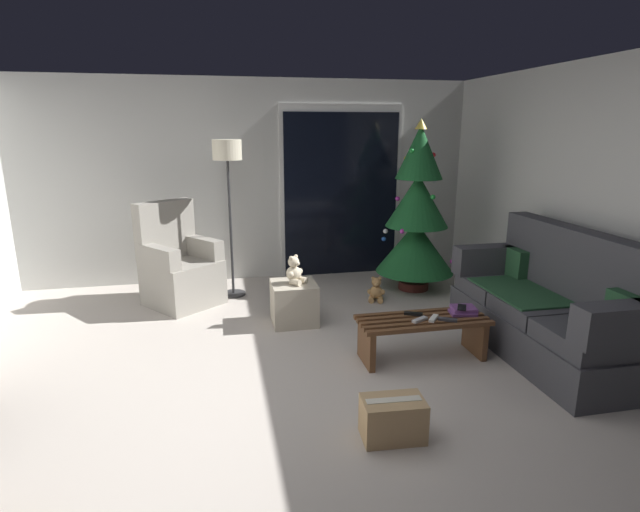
{
  "coord_description": "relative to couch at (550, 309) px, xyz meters",
  "views": [
    {
      "loc": [
        -0.43,
        -3.3,
        1.91
      ],
      "look_at": [
        0.4,
        0.7,
        0.85
      ],
      "focal_mm": 27.88,
      "sensor_mm": 36.0,
      "label": 1
    }
  ],
  "objects": [
    {
      "name": "book_stack",
      "position": [
        -0.73,
        0.14,
        -0.01
      ],
      "size": [
        0.25,
        0.22,
        0.06
      ],
      "color": "#6B3D7A",
      "rests_on": "coffee_table"
    },
    {
      "name": "wall_back",
      "position": [
        -2.32,
        2.84,
        0.85
      ],
      "size": [
        5.72,
        0.12,
        2.5
      ],
      "primitive_type": "cube",
      "color": "beige",
      "rests_on": "ground"
    },
    {
      "name": "cell_phone",
      "position": [
        -0.75,
        0.13,
        0.02
      ],
      "size": [
        0.13,
        0.16,
        0.01
      ],
      "primitive_type": "cube",
      "rotation": [
        0.0,
        0.0,
        -0.5
      ],
      "color": "black",
      "rests_on": "book_stack"
    },
    {
      "name": "cardboard_box_taped_mid_floor",
      "position": [
        -1.74,
        -0.91,
        -0.27
      ],
      "size": [
        0.41,
        0.27,
        0.27
      ],
      "color": "tan",
      "rests_on": "ground"
    },
    {
      "name": "remote_silver",
      "position": [
        -1.17,
        0.05,
        -0.03
      ],
      "size": [
        0.16,
        0.11,
        0.02
      ],
      "primitive_type": "cube",
      "rotation": [
        0.0,
        0.0,
        2.08
      ],
      "color": "#ADADB2",
      "rests_on": "coffee_table"
    },
    {
      "name": "couch",
      "position": [
        0.0,
        0.0,
        0.0
      ],
      "size": [
        0.78,
        1.94,
        1.08
      ],
      "color": "#3D3D42",
      "rests_on": "ground"
    },
    {
      "name": "remote_white",
      "position": [
        -1.04,
        0.06,
        -0.03
      ],
      "size": [
        0.13,
        0.15,
        0.02
      ],
      "primitive_type": "cube",
      "rotation": [
        0.0,
        0.0,
        2.47
      ],
      "color": "silver",
      "rests_on": "coffee_table"
    },
    {
      "name": "patio_door_frame",
      "position": [
        -1.16,
        2.76,
        0.7
      ],
      "size": [
        1.6,
        0.02,
        2.2
      ],
      "primitive_type": "cube",
      "color": "silver",
      "rests_on": "ground"
    },
    {
      "name": "coffee_table",
      "position": [
        -1.11,
        0.11,
        -0.15
      ],
      "size": [
        1.1,
        0.4,
        0.36
      ],
      "color": "brown",
      "rests_on": "ground"
    },
    {
      "name": "teddy_bear_cream",
      "position": [
        -2.04,
        1.12,
        0.14
      ],
      "size": [
        0.21,
        0.22,
        0.29
      ],
      "color": "beige",
      "rests_on": "ottoman"
    },
    {
      "name": "armchair",
      "position": [
        -3.2,
        1.96,
        0.0
      ],
      "size": [
        0.96,
        0.96,
        1.13
      ],
      "color": "gray",
      "rests_on": "ground"
    },
    {
      "name": "ground_plane",
      "position": [
        -2.32,
        -0.22,
        -0.4
      ],
      "size": [
        7.0,
        7.0,
        0.0
      ],
      "primitive_type": "plane",
      "color": "#BCB2A8"
    },
    {
      "name": "floor_lamp",
      "position": [
        -2.62,
        2.11,
        1.11
      ],
      "size": [
        0.32,
        0.32,
        1.78
      ],
      "color": "#2D2D30",
      "rests_on": "ground"
    },
    {
      "name": "remote_graphite",
      "position": [
        -0.94,
        0.01,
        -0.03
      ],
      "size": [
        0.16,
        0.11,
        0.02
      ],
      "primitive_type": "cube",
      "rotation": [
        0.0,
        0.0,
        4.21
      ],
      "color": "#333338",
      "rests_on": "coffee_table"
    },
    {
      "name": "teddy_bear_honey_by_tree",
      "position": [
        -1.04,
        1.57,
        -0.28
      ],
      "size": [
        0.21,
        0.21,
        0.29
      ],
      "color": "tan",
      "rests_on": "ground"
    },
    {
      "name": "christmas_tree",
      "position": [
        -0.46,
        1.9,
        0.49
      ],
      "size": [
        0.92,
        0.92,
        2.01
      ],
      "color": "#4C1E19",
      "rests_on": "ground"
    },
    {
      "name": "remote_black",
      "position": [
        -1.16,
        0.19,
        -0.03
      ],
      "size": [
        0.16,
        0.1,
        0.02
      ],
      "primitive_type": "cube",
      "rotation": [
        0.0,
        0.0,
        4.29
      ],
      "color": "black",
      "rests_on": "coffee_table"
    },
    {
      "name": "ottoman",
      "position": [
        -2.05,
        1.12,
        -0.19
      ],
      "size": [
        0.44,
        0.44,
        0.42
      ],
      "primitive_type": "cube",
      "color": "#B2A893",
      "rests_on": "ground"
    },
    {
      "name": "patio_door_glass",
      "position": [
        -1.16,
        2.75,
        0.65
      ],
      "size": [
        1.5,
        0.02,
        2.1
      ],
      "primitive_type": "cube",
      "color": "black",
      "rests_on": "ground"
    }
  ]
}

